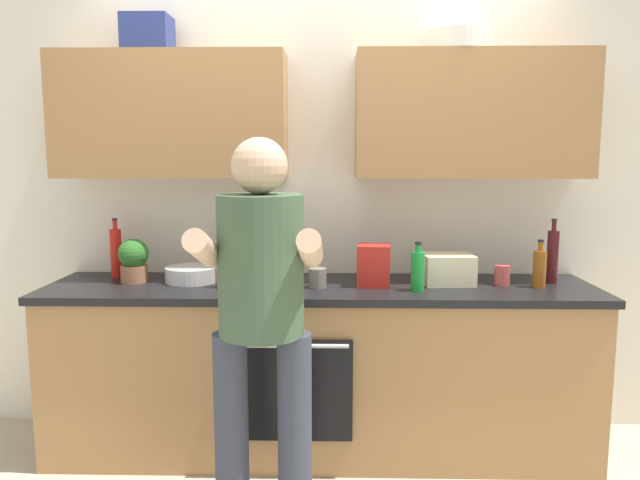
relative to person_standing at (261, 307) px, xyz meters
name	(u,v)px	position (x,y,z in m)	size (l,w,h in m)	color
ground_plane	(320,448)	(0.22, 0.74, -0.97)	(12.00, 12.00, 0.00)	#B2A893
back_wall_unit	(321,167)	(0.22, 1.01, 0.53)	(4.00, 0.39, 2.50)	silver
counter	(320,368)	(0.22, 0.74, -0.52)	(2.84, 0.67, 0.90)	#A37547
person_standing	(261,307)	(0.00, 0.00, 0.00)	(0.49, 0.45, 1.64)	#383D4C
bottle_water	(231,255)	(-0.28, 0.93, 0.06)	(0.06, 0.06, 0.28)	silver
bottle_soda	(418,270)	(0.70, 0.62, 0.04)	(0.07, 0.07, 0.25)	#198C33
bottle_wine	(552,256)	(1.44, 0.82, 0.08)	(0.06, 0.06, 0.34)	#471419
bottle_juice	(223,269)	(-0.27, 0.67, 0.03)	(0.07, 0.07, 0.24)	orange
bottle_syrup	(540,268)	(1.33, 0.71, 0.03)	(0.07, 0.07, 0.25)	#8C4C14
bottle_hotsauce	(116,252)	(-0.91, 0.91, 0.07)	(0.06, 0.06, 0.33)	red
cup_tea	(260,283)	(-0.07, 0.56, -0.02)	(0.08, 0.08, 0.10)	#33598C
cup_stoneware	(318,278)	(0.21, 0.68, -0.02)	(0.09, 0.09, 0.10)	slate
cup_ceramic	(502,275)	(1.16, 0.76, -0.02)	(0.08, 0.08, 0.10)	#BF4C47
mixing_bowl	(192,274)	(-0.47, 0.81, -0.03)	(0.28, 0.28, 0.08)	silver
knife_block	(257,255)	(-0.13, 0.90, 0.06)	(0.10, 0.14, 0.31)	brown
potted_herb	(134,260)	(-0.77, 0.79, 0.05)	(0.16, 0.16, 0.23)	#9E6647
grocery_bag_crisps	(374,265)	(0.50, 0.73, 0.04)	(0.17, 0.16, 0.21)	red
grocery_bag_rice	(448,269)	(0.88, 0.78, 0.01)	(0.26, 0.21, 0.16)	beige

